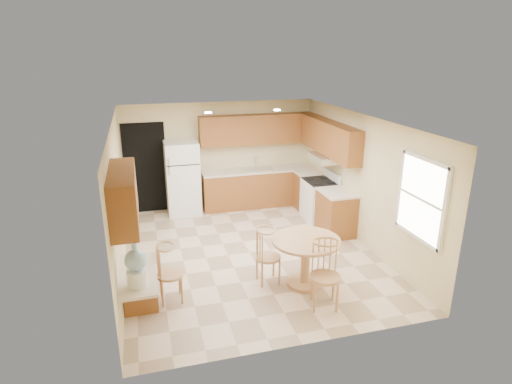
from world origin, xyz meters
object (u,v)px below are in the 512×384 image
object	(u,v)px
dining_table	(306,255)
chair_table_b	(328,272)
chair_table_a	(270,253)
refrigerator	(183,178)
chair_desk	(170,270)
stove	(320,200)
water_crock	(136,267)

from	to	relation	value
dining_table	chair_table_b	size ratio (longest dim) A/B	1.06
chair_table_a	chair_table_b	distance (m)	1.09
refrigerator	chair_desk	distance (m)	3.77
refrigerator	chair_table_a	world-z (taller)	refrigerator
stove	chair_table_b	world-z (taller)	stove
dining_table	stove	bearing A→B (deg)	62.02
chair_table_b	chair_desk	distance (m)	2.32
refrigerator	chair_table_a	xyz separation A→B (m)	(0.98, -3.59, -0.28)
refrigerator	stove	world-z (taller)	refrigerator
stove	chair_desk	world-z (taller)	stove
dining_table	chair_table_b	bearing A→B (deg)	-86.18
chair_table_a	water_crock	bearing A→B (deg)	-69.15
stove	chair_table_b	distance (m)	3.53
refrigerator	water_crock	world-z (taller)	refrigerator
refrigerator	chair_desk	size ratio (longest dim) A/B	1.87
dining_table	chair_desk	size ratio (longest dim) A/B	1.21
water_crock	dining_table	bearing A→B (deg)	14.26
water_crock	chair_table_a	bearing A→B (deg)	21.91
chair_table_a	chair_desk	distance (m)	1.58
dining_table	refrigerator	bearing A→B (deg)	112.17
stove	dining_table	distance (m)	2.87
dining_table	chair_table_a	size ratio (longest dim) A/B	1.17
chair_desk	water_crock	size ratio (longest dim) A/B	1.54
chair_desk	water_crock	world-z (taller)	water_crock
stove	chair_table_b	xyz separation A→B (m)	(-1.30, -3.28, 0.16)
dining_table	chair_desk	xyz separation A→B (m)	(-2.13, 0.04, 0.02)
water_crock	chair_desk	bearing A→B (deg)	57.13
stove	chair_table_a	world-z (taller)	stove
stove	water_crock	xyz separation A→B (m)	(-3.92, -3.19, 0.57)
chair_table_a	chair_table_b	bearing A→B (deg)	32.36
chair_table_a	chair_desk	bearing A→B (deg)	-86.72
chair_table_a	chair_table_b	world-z (taller)	chair_table_b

